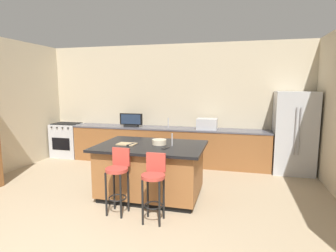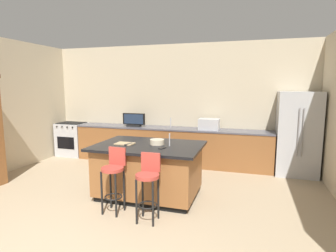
% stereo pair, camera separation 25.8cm
% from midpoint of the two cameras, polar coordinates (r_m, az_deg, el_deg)
% --- Properties ---
extents(wall_back, '(7.22, 0.12, 2.99)m').
position_cam_midpoint_polar(wall_back, '(7.14, -0.01, 4.69)').
color(wall_back, beige).
rests_on(wall_back, ground_plane).
extents(counter_back, '(4.96, 0.62, 0.91)m').
position_cam_midpoint_polar(counter_back, '(6.93, -1.20, -4.09)').
color(counter_back, brown).
rests_on(counter_back, ground_plane).
extents(kitchen_island, '(1.85, 1.31, 0.93)m').
position_cam_midpoint_polar(kitchen_island, '(4.93, -5.05, -9.09)').
color(kitchen_island, black).
rests_on(kitchen_island, ground_plane).
extents(refrigerator, '(0.86, 0.72, 1.83)m').
position_cam_midpoint_polar(refrigerator, '(6.66, 23.69, -1.31)').
color(refrigerator, '#B7BABF').
rests_on(refrigerator, ground_plane).
extents(range_oven, '(0.76, 0.63, 0.93)m').
position_cam_midpoint_polar(range_oven, '(8.17, -21.01, -2.71)').
color(range_oven, '#B7BABF').
rests_on(range_oven, ground_plane).
extents(microwave, '(0.48, 0.36, 0.26)m').
position_cam_midpoint_polar(microwave, '(6.64, 7.00, 0.43)').
color(microwave, '#B7BABF').
rests_on(microwave, counter_back).
extents(tv_monitor, '(0.60, 0.16, 0.34)m').
position_cam_midpoint_polar(tv_monitor, '(7.09, -8.71, 1.10)').
color(tv_monitor, black).
rests_on(tv_monitor, counter_back).
extents(sink_faucet_back, '(0.02, 0.02, 0.24)m').
position_cam_midpoint_polar(sink_faucet_back, '(6.93, -1.01, 0.74)').
color(sink_faucet_back, '#B2B2B7').
rests_on(sink_faucet_back, counter_back).
extents(sink_faucet_island, '(0.02, 0.02, 0.22)m').
position_cam_midpoint_polar(sink_faucet_island, '(4.68, -0.72, -2.87)').
color(sink_faucet_island, '#B2B2B7').
rests_on(sink_faucet_island, kitchen_island).
extents(bar_stool_left, '(0.34, 0.35, 1.00)m').
position_cam_midpoint_polar(bar_stool_left, '(4.33, -12.07, -9.92)').
color(bar_stool_left, '#B23D33').
rests_on(bar_stool_left, ground_plane).
extents(bar_stool_right, '(0.34, 0.34, 0.98)m').
position_cam_midpoint_polar(bar_stool_right, '(4.01, -4.82, -11.42)').
color(bar_stool_right, '#B23D33').
rests_on(bar_stool_right, ground_plane).
extents(fruit_bowl, '(0.25, 0.25, 0.09)m').
position_cam_midpoint_polar(fruit_bowl, '(4.83, -3.37, -3.34)').
color(fruit_bowl, beige).
rests_on(fruit_bowl, kitchen_island).
extents(cell_phone, '(0.11, 0.16, 0.01)m').
position_cam_midpoint_polar(cell_phone, '(4.53, -2.17, -4.62)').
color(cell_phone, black).
rests_on(cell_phone, kitchen_island).
extents(tv_remote, '(0.09, 0.18, 0.02)m').
position_cam_midpoint_polar(tv_remote, '(4.83, -9.30, -3.85)').
color(tv_remote, black).
rests_on(tv_remote, kitchen_island).
extents(cutting_board, '(0.33, 0.23, 0.02)m').
position_cam_midpoint_polar(cutting_board, '(4.90, -10.08, -3.70)').
color(cutting_board, tan).
rests_on(cutting_board, kitchen_island).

